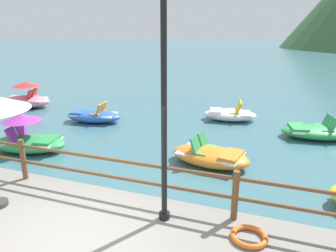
# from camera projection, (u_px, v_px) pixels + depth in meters

# --- Properties ---
(ground_plane) EXTENTS (200.00, 200.00, 0.00)m
(ground_plane) POSITION_uv_depth(u_px,v_px,m) (258.00, 59.00, 41.10)
(ground_plane) COLOR #3D6B75
(dock_railing) EXTENTS (23.92, 0.12, 0.95)m
(dock_railing) POSITION_uv_depth(u_px,v_px,m) (116.00, 170.00, 6.24)
(dock_railing) COLOR brown
(dock_railing) RESTS_ON promenade_dock
(lamp_post) EXTENTS (0.28, 0.28, 4.26)m
(lamp_post) POSITION_uv_depth(u_px,v_px,m) (164.00, 78.00, 4.90)
(lamp_post) COLOR black
(lamp_post) RESTS_ON promenade_dock
(life_ring) EXTENTS (0.61, 0.61, 0.09)m
(life_ring) POSITION_uv_depth(u_px,v_px,m) (249.00, 237.00, 5.09)
(life_ring) COLOR orange
(life_ring) RESTS_ON promenade_dock
(pedal_boat_0) EXTENTS (2.63, 2.00, 1.28)m
(pedal_boat_0) POSITION_uv_depth(u_px,v_px,m) (26.00, 99.00, 15.33)
(pedal_boat_0) COLOR pink
(pedal_boat_0) RESTS_ON ground
(pedal_boat_1) EXTENTS (2.45, 1.63, 0.83)m
(pedal_boat_1) POSITION_uv_depth(u_px,v_px,m) (211.00, 156.00, 8.85)
(pedal_boat_1) COLOR orange
(pedal_boat_1) RESTS_ON ground
(pedal_boat_2) EXTENTS (2.59, 1.69, 1.21)m
(pedal_boat_2) POSITION_uv_depth(u_px,v_px,m) (28.00, 139.00, 9.80)
(pedal_boat_2) COLOR green
(pedal_boat_2) RESTS_ON ground
(pedal_boat_5) EXTENTS (2.46, 1.48, 0.83)m
(pedal_boat_5) POSITION_uv_depth(u_px,v_px,m) (94.00, 116.00, 12.95)
(pedal_boat_5) COLOR blue
(pedal_boat_5) RESTS_ON ground
(pedal_boat_6) EXTENTS (2.73, 1.88, 0.81)m
(pedal_boat_6) POSITION_uv_depth(u_px,v_px,m) (317.00, 131.00, 11.02)
(pedal_boat_6) COLOR green
(pedal_boat_6) RESTS_ON ground
(pedal_boat_7) EXTENTS (2.38, 1.64, 0.82)m
(pedal_boat_7) POSITION_uv_depth(u_px,v_px,m) (230.00, 114.00, 13.21)
(pedal_boat_7) COLOR white
(pedal_boat_7) RESTS_ON ground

